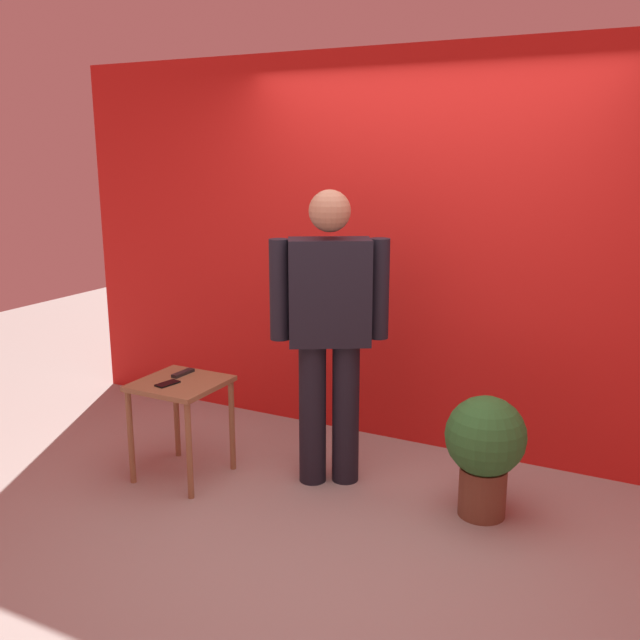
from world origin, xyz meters
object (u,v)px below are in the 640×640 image
Objects in this scene: side_table at (181,398)px; cell_phone at (168,384)px; standing_person at (329,324)px; potted_plant at (485,446)px; tv_remote at (183,373)px.

cell_phone is at bearing -107.67° from side_table.
potted_plant is at bearing 0.30° from standing_person.
tv_remote is at bearing 112.15° from cell_phone.
side_table is 3.63× the size of tv_remote.
potted_plant is at bearing 11.57° from side_table.
cell_phone is (-0.85, -0.44, -0.36)m from standing_person.
standing_person is 1.11m from potted_plant.
standing_person reaches higher than side_table.
cell_phone reaches higher than side_table.
tv_remote is 1.86m from potted_plant.
cell_phone is at bearing -166.08° from potted_plant.
potted_plant is (1.80, 0.45, -0.21)m from cell_phone.
potted_plant reaches higher than cell_phone.
tv_remote is (-0.06, 0.11, 0.12)m from side_table.
cell_phone is (-0.03, -0.08, 0.11)m from side_table.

